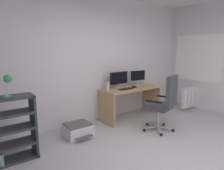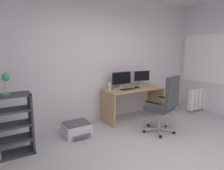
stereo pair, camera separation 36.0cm
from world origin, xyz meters
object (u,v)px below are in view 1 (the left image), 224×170
desktop_speaker (108,86)px  desk (131,96)px  office_chair (164,101)px  desk_lamp (8,81)px  monitor_secondary (137,76)px  radiator (193,97)px  computer_mouse (134,87)px  monitor_main (119,79)px  printer (78,130)px  keyboard (126,89)px

desktop_speaker → desk: bearing=-8.2°
office_chair → desk_lamp: size_ratio=3.60×
monitor_secondary → radiator: bearing=-20.7°
computer_mouse → monitor_secondary: bearing=31.6°
desk → monitor_secondary: (0.34, 0.13, 0.42)m
monitor_main → computer_mouse: bearing=-30.7°
desk_lamp → radiator: desk_lamp is taller
desktop_speaker → monitor_secondary: bearing=2.9°
desk_lamp → radiator: 4.62m
desk → office_chair: (-0.03, -0.99, 0.08)m
monitor_main → monitor_secondary: bearing=0.0°
computer_mouse → desk_lamp: (-2.68, -0.30, 0.44)m
office_chair → computer_mouse: bearing=85.1°
desktop_speaker → computer_mouse: bearing=-11.6°
printer → radiator: (3.41, -0.28, 0.21)m
computer_mouse → keyboard: bearing=-175.7°
computer_mouse → printer: bearing=-176.7°
desktop_speaker → printer: desktop_speaker is taller
keyboard → computer_mouse: (0.28, 0.03, 0.01)m
keyboard → printer: 1.42m
keyboard → computer_mouse: computer_mouse is taller
keyboard → radiator: bearing=-10.7°
keyboard → desktop_speaker: 0.42m
desk_lamp → computer_mouse: bearing=6.5°
keyboard → desktop_speaker: bearing=156.1°
monitor_main → monitor_secondary: (0.59, 0.00, 0.01)m
office_chair → keyboard: bearing=102.5°
office_chair → radiator: (1.93, 0.53, -0.29)m
computer_mouse → monitor_main: bearing=148.1°
office_chair → radiator: size_ratio=1.23×
printer → radiator: 3.43m
computer_mouse → office_chair: (-0.08, -0.94, -0.13)m
desk → monitor_secondary: monitor_secondary is taller
monitor_main → computer_mouse: (0.31, -0.18, -0.20)m
desk → desktop_speaker: 0.67m
desk → monitor_secondary: 0.56m
desktop_speaker → office_chair: 1.24m
monitor_main → computer_mouse: 0.41m
radiator → monitor_main: bearing=164.7°
computer_mouse → radiator: (1.85, -0.41, -0.42)m
monitor_main → keyboard: monitor_main is taller
monitor_secondary → printer: (-1.84, -0.31, -0.84)m
monitor_secondary → radiator: (1.57, -0.59, -0.63)m
radiator → desktop_speaker: bearing=167.8°
keyboard → radiator: size_ratio=0.37×
desktop_speaker → desk_lamp: 2.11m
office_chair → radiator: office_chair is taller
desk → desk_lamp: bearing=-172.4°
desktop_speaker → radiator: 2.62m
monitor_secondary → radiator: monitor_secondary is taller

